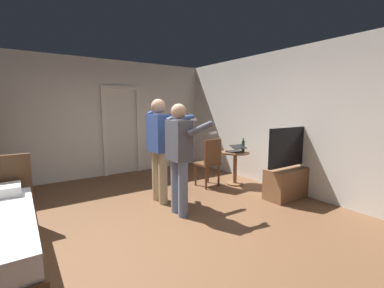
{
  "coord_description": "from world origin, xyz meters",
  "views": [
    {
      "loc": [
        -1.4,
        -2.87,
        1.63
      ],
      "look_at": [
        0.93,
        0.58,
        1.03
      ],
      "focal_mm": 24.16,
      "sensor_mm": 36.0,
      "label": 1
    }
  ],
  "objects_px": {
    "laptop": "(236,150)",
    "wooden_chair": "(210,161)",
    "suitcase_small": "(5,190)",
    "person_blue_shirt": "(180,152)",
    "person_striped_shirt": "(160,143)",
    "bottle_on_table": "(243,146)",
    "suitcase_dark": "(5,189)",
    "side_table": "(235,163)",
    "tv_flatscreen": "(289,176)"
  },
  "relations": [
    {
      "from": "bottle_on_table",
      "to": "wooden_chair",
      "type": "bearing_deg",
      "value": 160.39
    },
    {
      "from": "bottle_on_table",
      "to": "suitcase_small",
      "type": "distance_m",
      "value": 4.46
    },
    {
      "from": "tv_flatscreen",
      "to": "suitcase_small",
      "type": "distance_m",
      "value": 4.98
    },
    {
      "from": "tv_flatscreen",
      "to": "person_striped_shirt",
      "type": "xyz_separation_m",
      "value": [
        -2.03,
        1.11,
        0.64
      ]
    },
    {
      "from": "side_table",
      "to": "suitcase_dark",
      "type": "relative_size",
      "value": 1.11
    },
    {
      "from": "tv_flatscreen",
      "to": "suitcase_small",
      "type": "relative_size",
      "value": 2.61
    },
    {
      "from": "laptop",
      "to": "person_striped_shirt",
      "type": "relative_size",
      "value": 0.2
    },
    {
      "from": "side_table",
      "to": "person_striped_shirt",
      "type": "relative_size",
      "value": 0.4
    },
    {
      "from": "bottle_on_table",
      "to": "suitcase_dark",
      "type": "distance_m",
      "value": 4.49
    },
    {
      "from": "side_table",
      "to": "laptop",
      "type": "bearing_deg",
      "value": -127.54
    },
    {
      "from": "side_table",
      "to": "laptop",
      "type": "height_order",
      "value": "laptop"
    },
    {
      "from": "tv_flatscreen",
      "to": "wooden_chair",
      "type": "bearing_deg",
      "value": 121.95
    },
    {
      "from": "bottle_on_table",
      "to": "suitcase_small",
      "type": "xyz_separation_m",
      "value": [
        -4.15,
        1.51,
        -0.59
      ]
    },
    {
      "from": "laptop",
      "to": "person_blue_shirt",
      "type": "xyz_separation_m",
      "value": [
        -1.74,
        -0.62,
        0.21
      ]
    },
    {
      "from": "bottle_on_table",
      "to": "wooden_chair",
      "type": "distance_m",
      "value": 0.79
    },
    {
      "from": "wooden_chair",
      "to": "suitcase_dark",
      "type": "height_order",
      "value": "wooden_chair"
    },
    {
      "from": "side_table",
      "to": "person_striped_shirt",
      "type": "xyz_separation_m",
      "value": [
        -1.78,
        -0.02,
        0.56
      ]
    },
    {
      "from": "side_table",
      "to": "wooden_chair",
      "type": "relative_size",
      "value": 0.71
    },
    {
      "from": "side_table",
      "to": "person_striped_shirt",
      "type": "bearing_deg",
      "value": -179.32
    },
    {
      "from": "person_blue_shirt",
      "to": "bottle_on_table",
      "type": "bearing_deg",
      "value": 16.85
    },
    {
      "from": "person_blue_shirt",
      "to": "suitcase_dark",
      "type": "relative_size",
      "value": 2.65
    },
    {
      "from": "side_table",
      "to": "wooden_chair",
      "type": "bearing_deg",
      "value": 163.2
    },
    {
      "from": "person_striped_shirt",
      "to": "suitcase_dark",
      "type": "xyz_separation_m",
      "value": [
        -2.23,
        1.55,
        -0.82
      ]
    },
    {
      "from": "wooden_chair",
      "to": "person_blue_shirt",
      "type": "distance_m",
      "value": 1.53
    },
    {
      "from": "laptop",
      "to": "person_striped_shirt",
      "type": "xyz_separation_m",
      "value": [
        -1.74,
        0.02,
        0.28
      ]
    },
    {
      "from": "tv_flatscreen",
      "to": "laptop",
      "type": "xyz_separation_m",
      "value": [
        -0.29,
        1.09,
        0.36
      ]
    },
    {
      "from": "laptop",
      "to": "wooden_chair",
      "type": "height_order",
      "value": "wooden_chair"
    },
    {
      "from": "laptop",
      "to": "person_blue_shirt",
      "type": "distance_m",
      "value": 1.85
    },
    {
      "from": "person_striped_shirt",
      "to": "suitcase_dark",
      "type": "relative_size",
      "value": 2.78
    },
    {
      "from": "wooden_chair",
      "to": "suitcase_small",
      "type": "distance_m",
      "value": 3.69
    },
    {
      "from": "tv_flatscreen",
      "to": "laptop",
      "type": "bearing_deg",
      "value": 104.91
    },
    {
      "from": "wooden_chair",
      "to": "person_striped_shirt",
      "type": "relative_size",
      "value": 0.56
    },
    {
      "from": "person_blue_shirt",
      "to": "suitcase_small",
      "type": "bearing_deg",
      "value": 136.96
    },
    {
      "from": "bottle_on_table",
      "to": "person_striped_shirt",
      "type": "bearing_deg",
      "value": 178.24
    },
    {
      "from": "tv_flatscreen",
      "to": "laptop",
      "type": "distance_m",
      "value": 1.19
    },
    {
      "from": "laptop",
      "to": "suitcase_small",
      "type": "relative_size",
      "value": 0.71
    },
    {
      "from": "person_blue_shirt",
      "to": "suitcase_small",
      "type": "xyz_separation_m",
      "value": [
        -2.24,
        2.09,
        -0.73
      ]
    },
    {
      "from": "person_blue_shirt",
      "to": "person_striped_shirt",
      "type": "height_order",
      "value": "person_striped_shirt"
    },
    {
      "from": "person_striped_shirt",
      "to": "person_blue_shirt",
      "type": "bearing_deg",
      "value": -89.54
    },
    {
      "from": "laptop",
      "to": "suitcase_small",
      "type": "bearing_deg",
      "value": 159.64
    },
    {
      "from": "bottle_on_table",
      "to": "person_striped_shirt",
      "type": "height_order",
      "value": "person_striped_shirt"
    },
    {
      "from": "side_table",
      "to": "person_blue_shirt",
      "type": "distance_m",
      "value": 1.95
    },
    {
      "from": "side_table",
      "to": "suitcase_dark",
      "type": "height_order",
      "value": "side_table"
    },
    {
      "from": "laptop",
      "to": "person_striped_shirt",
      "type": "bearing_deg",
      "value": 179.28
    },
    {
      "from": "bottle_on_table",
      "to": "suitcase_dark",
      "type": "relative_size",
      "value": 0.45
    },
    {
      "from": "bottle_on_table",
      "to": "person_blue_shirt",
      "type": "distance_m",
      "value": 2.0
    },
    {
      "from": "tv_flatscreen",
      "to": "wooden_chair",
      "type": "xyz_separation_m",
      "value": [
        -0.81,
        1.3,
        0.15
      ]
    },
    {
      "from": "person_blue_shirt",
      "to": "person_striped_shirt",
      "type": "distance_m",
      "value": 0.64
    },
    {
      "from": "wooden_chair",
      "to": "suitcase_dark",
      "type": "relative_size",
      "value": 1.56
    },
    {
      "from": "laptop",
      "to": "suitcase_small",
      "type": "xyz_separation_m",
      "value": [
        -3.98,
        1.48,
        -0.52
      ]
    }
  ]
}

